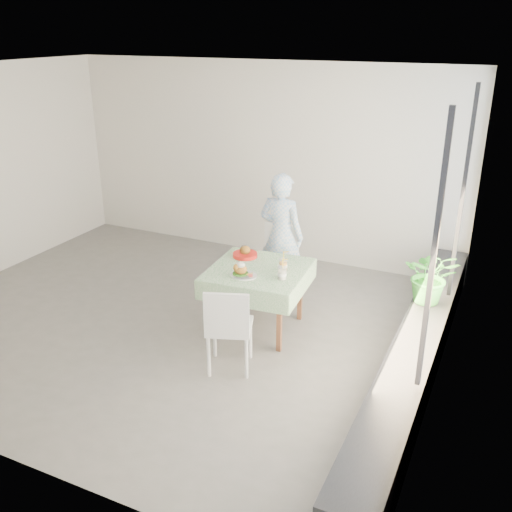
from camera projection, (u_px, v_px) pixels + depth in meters
The scene contains 15 objects.
floor at pixel (172, 321), 6.71m from camera, with size 6.00×6.00×0.00m, color #5D5B58.
ceiling at pixel (156, 72), 5.65m from camera, with size 6.00×6.00×0.00m, color white.
wall_back at pixel (261, 161), 8.28m from camera, with size 6.00×0.02×2.80m, color white.
wall_right at pixel (452, 250), 5.00m from camera, with size 0.02×5.00×2.80m, color white.
window_pane at pixel (453, 222), 4.92m from camera, with size 0.01×4.80×2.18m, color #D1E0F9.
window_ledge at pixel (416, 357), 5.51m from camera, with size 0.40×4.80×0.50m, color black.
cafe_table at pixel (258, 292), 6.38m from camera, with size 1.12×1.12×0.74m.
chair_far at pixel (276, 278), 7.14m from camera, with size 0.47×0.47×0.94m.
chair_near at pixel (230, 343), 5.69m from camera, with size 0.55×0.55×0.92m.
diner at pixel (281, 236), 7.08m from camera, with size 0.58×0.38×1.60m, color #96C5F0.
main_dish at pixel (242, 271), 6.08m from camera, with size 0.31×0.31×0.16m.
juice_cup_orange at pixel (283, 265), 6.20m from camera, with size 0.10×0.10×0.27m.
juice_cup_lemonade at pixel (282, 274), 5.99m from camera, with size 0.10×0.10×0.28m.
second_dish at pixel (245, 254), 6.58m from camera, with size 0.28×0.28×0.13m.
potted_plant at pixel (431, 276), 5.95m from camera, with size 0.55×0.47×0.61m, color #307D29.
Camera 1 is at (3.41, -4.95, 3.23)m, focal length 40.00 mm.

